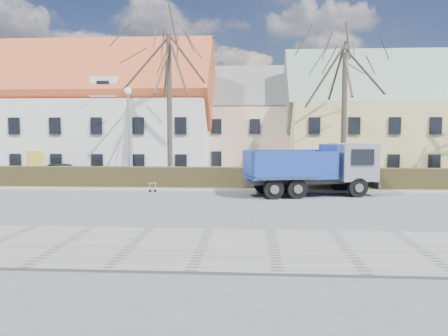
# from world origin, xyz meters

# --- Properties ---
(ground) EXTENTS (120.00, 120.00, 0.00)m
(ground) POSITION_xyz_m (0.00, 0.00, 0.00)
(ground) COLOR #47474A
(sidewalk_near) EXTENTS (80.00, 5.00, 0.08)m
(sidewalk_near) POSITION_xyz_m (0.00, -8.50, 0.04)
(sidewalk_near) COLOR gray
(sidewalk_near) RESTS_ON ground
(curb_far) EXTENTS (80.00, 0.30, 0.12)m
(curb_far) POSITION_xyz_m (0.00, 4.60, 0.06)
(curb_far) COLOR #999794
(curb_far) RESTS_ON ground
(grass_strip) EXTENTS (80.00, 3.00, 0.10)m
(grass_strip) POSITION_xyz_m (0.00, 6.20, 0.05)
(grass_strip) COLOR #4F5831
(grass_strip) RESTS_ON ground
(hedge) EXTENTS (60.00, 0.90, 1.30)m
(hedge) POSITION_xyz_m (0.00, 6.00, 0.65)
(hedge) COLOR #2D2616
(hedge) RESTS_ON ground
(building_white) EXTENTS (26.80, 10.80, 9.50)m
(building_white) POSITION_xyz_m (-13.00, 16.00, 4.75)
(building_white) COLOR silver
(building_white) RESTS_ON ground
(building_pink) EXTENTS (10.80, 8.80, 8.00)m
(building_pink) POSITION_xyz_m (4.00, 20.00, 4.00)
(building_pink) COLOR beige
(building_pink) RESTS_ON ground
(building_yellow) EXTENTS (18.80, 10.80, 8.50)m
(building_yellow) POSITION_xyz_m (16.00, 17.00, 4.25)
(building_yellow) COLOR #CCBB70
(building_yellow) RESTS_ON ground
(tree_1) EXTENTS (9.20, 9.20, 12.65)m
(tree_1) POSITION_xyz_m (-2.00, 8.50, 6.33)
(tree_1) COLOR #352B24
(tree_1) RESTS_ON ground
(tree_2) EXTENTS (8.00, 8.00, 11.00)m
(tree_2) POSITION_xyz_m (10.00, 8.50, 5.50)
(tree_2) COLOR #352B24
(tree_2) RESTS_ON ground
(dump_truck) EXTENTS (8.13, 4.47, 3.08)m
(dump_truck) POSITION_xyz_m (6.84, 3.30, 1.54)
(dump_truck) COLOR navy
(dump_truck) RESTS_ON ground
(streetlight) EXTENTS (0.52, 0.52, 6.68)m
(streetlight) POSITION_xyz_m (-4.49, 7.00, 3.34)
(streetlight) COLOR gray
(streetlight) RESTS_ON ground
(cart_frame) EXTENTS (0.76, 0.51, 0.65)m
(cart_frame) POSITION_xyz_m (-2.44, 4.00, 0.32)
(cart_frame) COLOR silver
(cart_frame) RESTS_ON ground
(parked_car_a) EXTENTS (4.42, 3.06, 1.40)m
(parked_car_a) POSITION_xyz_m (-10.23, 9.59, 0.70)
(parked_car_a) COLOR black
(parked_car_a) RESTS_ON ground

